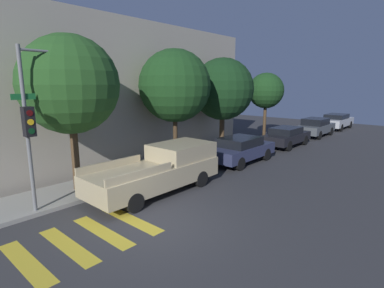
# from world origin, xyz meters

# --- Properties ---
(ground_plane) EXTENTS (60.00, 60.00, 0.00)m
(ground_plane) POSITION_xyz_m (0.00, 0.00, 0.00)
(ground_plane) COLOR #333335
(sidewalk) EXTENTS (26.00, 2.33, 0.14)m
(sidewalk) POSITION_xyz_m (0.00, 4.36, 0.07)
(sidewalk) COLOR gray
(sidewalk) RESTS_ON ground
(building_row) EXTENTS (26.00, 6.00, 7.34)m
(building_row) POSITION_xyz_m (0.00, 8.93, 3.67)
(building_row) COLOR #A89E8E
(building_row) RESTS_ON ground
(crosswalk) EXTENTS (6.58, 2.60, 0.00)m
(crosswalk) POSITION_xyz_m (-3.26, 0.80, 0.00)
(crosswalk) COLOR gold
(crosswalk) RESTS_ON ground
(traffic_light_pole) EXTENTS (2.46, 0.56, 5.31)m
(traffic_light_pole) POSITION_xyz_m (-1.54, 3.37, 3.47)
(traffic_light_pole) COLOR slate
(traffic_light_pole) RESTS_ON ground
(pickup_truck) EXTENTS (5.48, 2.06, 1.73)m
(pickup_truck) POSITION_xyz_m (2.29, 2.10, 0.88)
(pickup_truck) COLOR tan
(pickup_truck) RESTS_ON ground
(sedan_near_corner) EXTENTS (4.31, 1.87, 1.38)m
(sedan_near_corner) POSITION_xyz_m (8.03, 2.10, 0.74)
(sedan_near_corner) COLOR #2D3351
(sedan_near_corner) RESTS_ON ground
(sedan_middle) EXTENTS (4.25, 1.75, 1.32)m
(sedan_middle) POSITION_xyz_m (13.70, 2.10, 0.71)
(sedan_middle) COLOR black
(sedan_middle) RESTS_ON ground
(sedan_far_end) EXTENTS (4.33, 1.79, 1.47)m
(sedan_far_end) POSITION_xyz_m (19.15, 2.10, 0.77)
(sedan_far_end) COLOR #4C5156
(sedan_far_end) RESTS_ON ground
(sedan_tail_of_row) EXTENTS (4.66, 1.87, 1.41)m
(sedan_tail_of_row) POSITION_xyz_m (24.64, 2.10, 0.76)
(sedan_tail_of_row) COLOR #B7BABF
(sedan_tail_of_row) RESTS_ON ground
(tree_near_corner) EXTENTS (3.62, 3.62, 5.95)m
(tree_near_corner) POSITION_xyz_m (-0.06, 4.38, 4.13)
(tree_near_corner) COLOR #4C3823
(tree_near_corner) RESTS_ON ground
(tree_midblock) EXTENTS (3.63, 3.63, 5.89)m
(tree_midblock) POSITION_xyz_m (5.39, 4.38, 4.07)
(tree_midblock) COLOR #42301E
(tree_midblock) RESTS_ON ground
(tree_far_end) EXTENTS (3.71, 3.71, 5.72)m
(tree_far_end) POSITION_xyz_m (9.46, 4.38, 3.85)
(tree_far_end) COLOR #4C3823
(tree_far_end) RESTS_ON ground
(tree_behind_truck) EXTENTS (2.60, 2.60, 4.99)m
(tree_behind_truck) POSITION_xyz_m (14.87, 4.38, 3.67)
(tree_behind_truck) COLOR #4C3823
(tree_behind_truck) RESTS_ON ground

